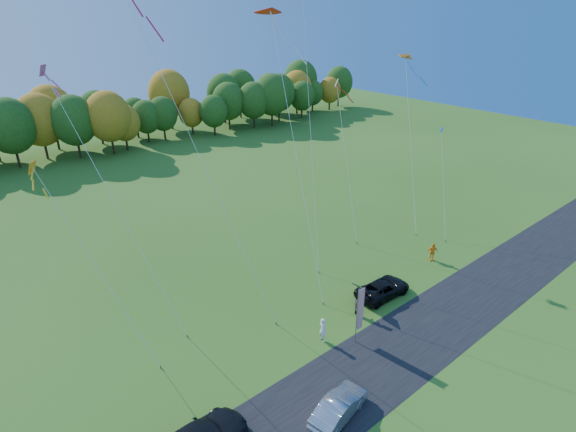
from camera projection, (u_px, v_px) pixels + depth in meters
ground at (340, 330)px, 32.64m from camera, size 160.00×160.00×0.00m
asphalt_strip at (384, 360)px, 29.84m from camera, size 90.00×6.00×0.01m
tree_line at (91, 155)px, 71.07m from camera, size 116.00×12.00×10.00m
black_suv at (383, 288)px, 36.27m from camera, size 4.97×2.50×1.35m
silver_sedan at (339, 407)px, 25.48m from camera, size 4.46×2.33×1.40m
person_tailgate_a at (323, 330)px, 31.24m from camera, size 0.52×0.72×1.86m
person_tailgate_b at (359, 304)px, 33.94m from camera, size 0.94×1.09×1.93m
person_east at (432, 252)px, 41.29m from camera, size 1.09×0.91×1.74m
feather_flag at (360, 309)px, 30.47m from camera, size 0.58×0.12×4.43m
kite_delta_blue at (199, 155)px, 30.55m from camera, size 6.20×11.94×25.48m
kite_parafoil_orange at (307, 74)px, 38.24m from camera, size 7.58×11.11×32.58m
kite_delta_red at (296, 153)px, 34.99m from camera, size 3.70×10.48×22.42m
kite_parafoil_rainbow at (411, 143)px, 47.12m from camera, size 7.44×8.54×17.13m
kite_diamond_yellow at (101, 274)px, 27.11m from camera, size 4.27×5.83×13.91m
kite_diamond_white at (347, 163)px, 43.45m from camera, size 1.87×5.63×15.54m
kite_diamond_pink at (120, 212)px, 29.69m from camera, size 4.52×8.35×18.49m
kite_diamond_blue_low at (443, 185)px, 44.90m from camera, size 3.29×4.42×10.69m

